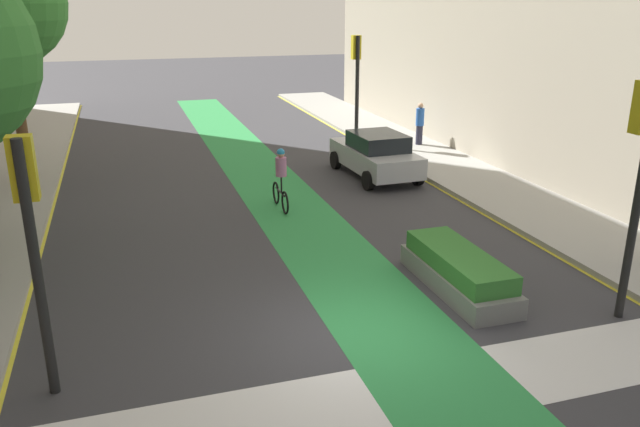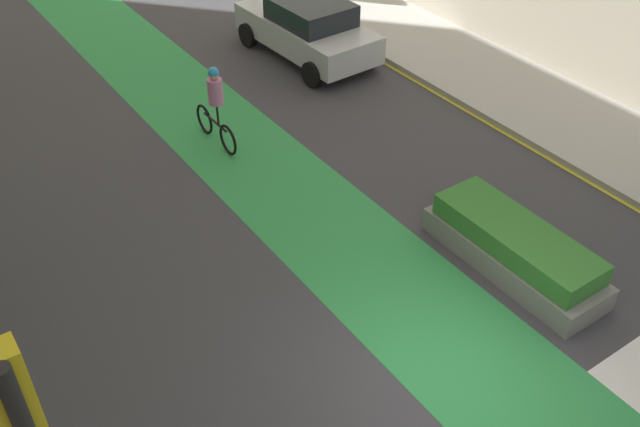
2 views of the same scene
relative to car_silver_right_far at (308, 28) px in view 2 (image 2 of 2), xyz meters
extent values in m
plane|color=#38383D|center=(-4.54, -10.13, -0.80)|extent=(120.00, 120.00, 0.00)
cube|color=#2D8C47|center=(-3.76, -10.13, -0.80)|extent=(2.40, 60.00, 0.01)
cube|color=gold|center=(-9.71, -10.19, 2.80)|extent=(0.35, 0.28, 0.95)
sphere|color=#4C380C|center=(-9.71, -10.05, 2.80)|extent=(0.20, 0.20, 0.20)
sphere|color=#26D833|center=(-9.71, -10.05, 2.50)|extent=(0.20, 0.20, 0.20)
cube|color=#B2B7BF|center=(0.00, 0.05, -0.13)|extent=(1.97, 4.27, 0.70)
cube|color=black|center=(0.01, -0.15, 0.49)|extent=(1.68, 2.06, 0.55)
cylinder|color=black|center=(-0.96, 1.48, -0.48)|extent=(0.25, 0.65, 0.64)
cylinder|color=black|center=(0.84, 1.55, -0.48)|extent=(0.25, 0.65, 0.64)
cylinder|color=black|center=(-0.84, -1.46, -0.48)|extent=(0.25, 0.65, 0.64)
cylinder|color=black|center=(0.96, -1.38, -0.48)|extent=(0.25, 0.65, 0.64)
torus|color=black|center=(-4.04, -1.94, -0.46)|extent=(0.07, 0.68, 0.68)
torus|color=black|center=(-4.03, -2.99, -0.46)|extent=(0.07, 0.68, 0.68)
cylinder|color=black|center=(-4.04, -2.47, -0.28)|extent=(0.07, 0.95, 0.06)
cylinder|color=black|center=(-4.03, -2.62, -0.01)|extent=(0.05, 0.05, 0.50)
cylinder|color=#BF72A5|center=(-4.03, -2.62, 0.51)|extent=(0.32, 0.32, 0.55)
sphere|color=tan|center=(-4.03, -2.62, 0.90)|extent=(0.22, 0.22, 0.22)
sphere|color=#268CCC|center=(-4.03, -2.62, 0.94)|extent=(0.23, 0.23, 0.23)
cube|color=slate|center=(-1.76, -8.95, -0.58)|extent=(1.14, 3.38, 0.45)
cube|color=#33722D|center=(-1.76, -8.95, -0.15)|extent=(1.03, 3.04, 0.40)
camera|label=1|loc=(-8.29, -19.84, 5.09)|focal=35.51mm
camera|label=2|loc=(-9.74, -14.69, 7.49)|focal=40.11mm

